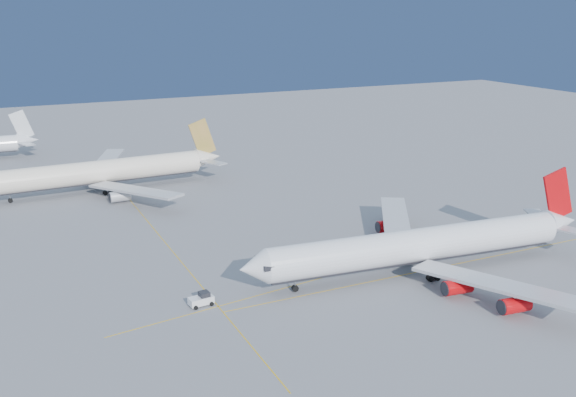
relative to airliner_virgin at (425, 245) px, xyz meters
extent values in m
plane|color=slate|center=(-0.63, 14.14, -5.41)|extent=(500.00, 500.00, 0.00)
cube|color=#D9A10C|center=(4.37, 0.14, -5.40)|extent=(90.00, 0.18, 0.02)
cube|color=#D9A10C|center=(-0.63, 8.14, -5.40)|extent=(118.86, 16.88, 0.02)
cube|color=#D9A10C|center=(-40.63, 44.14, -5.40)|extent=(0.18, 140.00, 0.02)
cylinder|color=white|center=(-1.58, 0.14, 0.18)|extent=(60.58, 11.62, 6.24)
cone|color=white|center=(-33.95, 3.05, 0.18)|extent=(5.38, 6.65, 6.24)
cone|color=white|center=(32.18, -2.89, 0.83)|extent=(8.03, 6.58, 5.93)
cube|color=black|center=(-31.91, 2.87, 0.83)|extent=(2.25, 6.06, 0.75)
cube|color=#B7B7BC|center=(2.29, -17.75, -1.54)|extent=(16.29, 31.14, 0.59)
cube|color=#B7B7BC|center=(5.42, 17.06, -1.54)|extent=(20.88, 29.58, 0.59)
cube|color=#BF080C|center=(30.57, -2.75, 6.85)|extent=(8.29, 1.22, 11.39)
cylinder|color=gray|center=(-26.19, 2.36, -3.59)|extent=(0.26, 0.26, 2.48)
cylinder|color=black|center=(-26.19, 2.36, -4.82)|extent=(1.25, 0.86, 1.18)
cylinder|color=gray|center=(-0.90, -4.35, -3.59)|extent=(0.34, 0.34, 2.48)
cylinder|color=black|center=(-0.90, -4.35, -4.82)|extent=(1.27, 1.07, 1.18)
cylinder|color=gray|center=(-0.11, 4.44, -3.59)|extent=(0.34, 0.34, 2.48)
cylinder|color=black|center=(-0.11, 4.44, -4.82)|extent=(1.27, 1.07, 1.18)
cylinder|color=#BF080C|center=(-1.54, -11.77, -3.55)|extent=(5.39, 3.14, 2.69)
cylinder|color=#BF080C|center=(2.17, -21.50, -3.55)|extent=(5.39, 3.14, 2.69)
cylinder|color=#BF080C|center=(0.58, 11.85, -3.55)|extent=(5.39, 3.14, 2.69)
cylinder|color=#BF080C|center=(5.97, 20.77, -3.55)|extent=(5.39, 3.14, 2.69)
cylinder|color=#F1E3CD|center=(-46.12, 84.17, 0.16)|extent=(56.48, 8.62, 6.17)
cone|color=#F1E3CD|center=(-14.23, 85.56, 0.81)|extent=(7.82, 6.18, 5.86)
cube|color=#B7B7BC|center=(-40.16, 67.42, -1.54)|extent=(19.36, 29.28, 0.60)
cube|color=#B7B7BC|center=(-41.64, 101.38, -1.54)|extent=(17.19, 30.00, 0.60)
cube|color=#B58643|center=(-15.85, 85.49, 6.84)|extent=(8.33, 0.85, 11.45)
cylinder|color=gray|center=(-69.16, 83.16, -3.58)|extent=(0.26, 0.26, 2.49)
cylinder|color=black|center=(-69.16, 83.16, -4.82)|extent=(1.22, 0.81, 1.19)
cylinder|color=gray|center=(-44.85, 79.84, -3.58)|extent=(0.35, 0.35, 2.49)
cylinder|color=black|center=(-44.85, 79.84, -4.82)|extent=(1.23, 1.02, 1.19)
cylinder|color=gray|center=(-45.23, 88.59, -3.58)|extent=(0.35, 0.35, 2.49)
cylinder|color=black|center=(-45.23, 88.59, -4.82)|extent=(1.23, 1.02, 1.19)
cylinder|color=#B7B7BC|center=(-43.39, 70.31, -3.57)|extent=(5.31, 2.93, 2.70)
cylinder|color=#B7B7BC|center=(-44.61, 98.21, -3.57)|extent=(5.31, 2.93, 2.70)
cone|color=white|center=(-60.29, 139.64, 0.11)|extent=(7.00, 5.44, 5.15)
cube|color=silver|center=(-61.74, 139.70, 5.48)|extent=(7.46, 0.76, 10.25)
cube|color=white|center=(-43.09, 4.18, -4.48)|extent=(4.31, 2.45, 1.24)
cube|color=black|center=(-42.47, 4.24, -3.55)|extent=(1.81, 1.90, 0.93)
cylinder|color=black|center=(-44.43, 2.96, -5.05)|extent=(0.75, 0.43, 0.72)
cylinder|color=black|center=(-44.63, 5.12, -5.05)|extent=(0.75, 0.43, 0.72)
cylinder|color=black|center=(-41.55, 3.24, -5.05)|extent=(0.75, 0.43, 0.72)
cylinder|color=black|center=(-41.75, 5.40, -5.05)|extent=(0.75, 0.43, 0.72)
camera|label=1|loc=(-72.37, -91.90, 43.03)|focal=40.00mm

